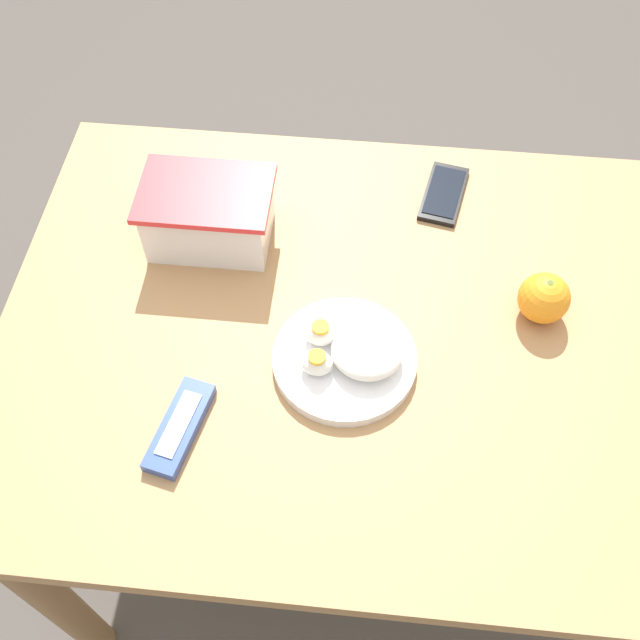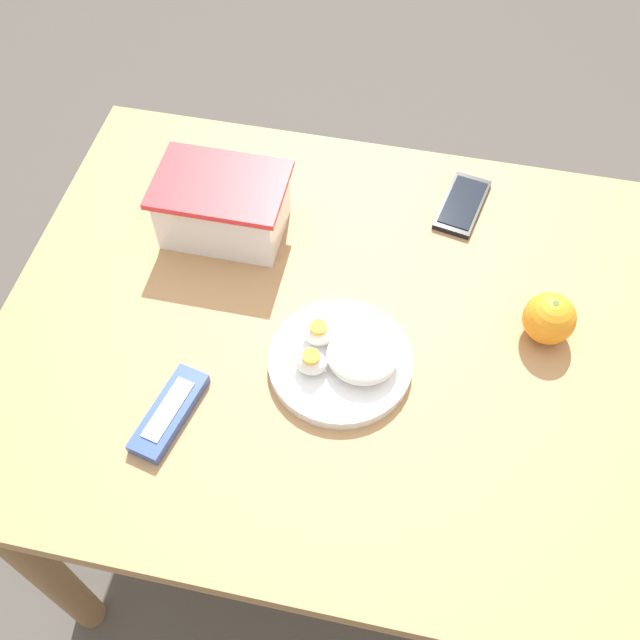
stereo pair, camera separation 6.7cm
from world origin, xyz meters
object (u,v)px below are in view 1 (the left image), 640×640
object	(u,v)px
cell_phone	(444,194)
food_container	(209,218)
rice_plate	(349,356)
orange_fruit	(544,298)
candy_bar	(180,427)

from	to	relation	value
cell_phone	food_container	bearing A→B (deg)	-160.83
food_container	rice_plate	bearing A→B (deg)	-42.14
food_container	orange_fruit	xyz separation A→B (m)	(0.52, -0.10, -0.01)
food_container	cell_phone	bearing A→B (deg)	19.17
food_container	cell_phone	world-z (taller)	food_container
food_container	candy_bar	bearing A→B (deg)	-86.98
orange_fruit	cell_phone	world-z (taller)	orange_fruit
candy_bar	cell_phone	size ratio (longest dim) A/B	1.04
food_container	cell_phone	xyz separation A→B (m)	(0.37, 0.13, -0.04)
candy_bar	cell_phone	world-z (taller)	candy_bar
rice_plate	cell_phone	xyz separation A→B (m)	(0.13, 0.34, -0.01)
orange_fruit	cell_phone	bearing A→B (deg)	122.20
rice_plate	candy_bar	xyz separation A→B (m)	(-0.22, -0.13, -0.01)
candy_bar	food_container	bearing A→B (deg)	93.02
rice_plate	candy_bar	size ratio (longest dim) A/B	1.40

